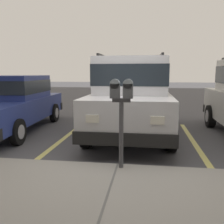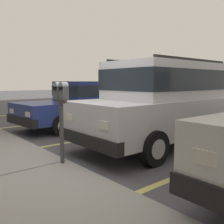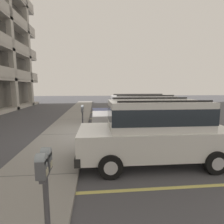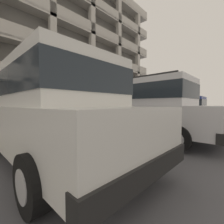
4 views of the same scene
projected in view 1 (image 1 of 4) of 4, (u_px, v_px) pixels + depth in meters
The scene contains 6 objects.
ground_plane at pixel (119, 169), 4.37m from camera, with size 80.00×80.00×0.10m.
sidewalk at pixel (107, 200), 3.08m from camera, with size 40.00×2.20×0.12m.
parking_stall_lines at pixel (60, 141), 5.95m from camera, with size 12.69×4.80×0.01m.
silver_suv at pixel (133, 93), 6.63m from camera, with size 2.03×4.78×2.03m.
dark_hatchback at pixel (12, 101), 7.06m from camera, with size 2.04×4.58×1.54m.
parking_meter_near at pixel (121, 102), 3.83m from camera, with size 0.35×0.12×1.41m.
Camera 1 is at (-0.46, 4.14, 1.62)m, focal length 40.00 mm.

